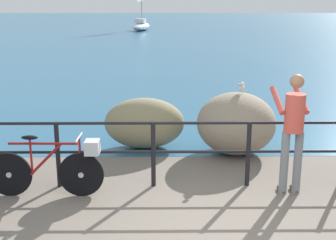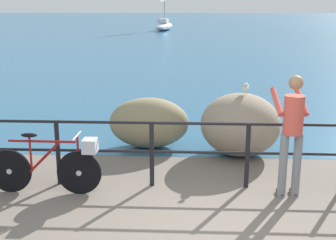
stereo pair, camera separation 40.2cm
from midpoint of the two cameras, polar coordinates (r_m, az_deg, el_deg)
ground_plane at (r=24.78m, az=0.24°, el=8.44°), size 120.00×120.00×0.10m
sea_surface at (r=52.85m, az=-0.21°, el=11.99°), size 120.00×90.00×0.01m
promenade_railing at (r=6.81m, az=2.50°, el=-3.34°), size 7.28×0.07×1.02m
bicycle at (r=6.76m, az=-15.77°, el=-5.61°), size 1.70×0.48×0.92m
person_at_railing at (r=6.64m, az=13.85°, el=-1.06°), size 0.49×0.65×1.78m
breakwater_boulder_main at (r=8.36m, az=7.24°, el=-0.43°), size 1.45×1.44×1.14m
breakwater_boulder_left at (r=8.65m, az=-4.33°, el=-0.40°), size 1.53×0.94×0.97m
seagull at (r=8.14m, az=7.87°, el=4.27°), size 0.14×0.34×0.23m
sailboat at (r=42.51m, az=-3.68°, el=12.18°), size 1.98×4.55×6.16m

